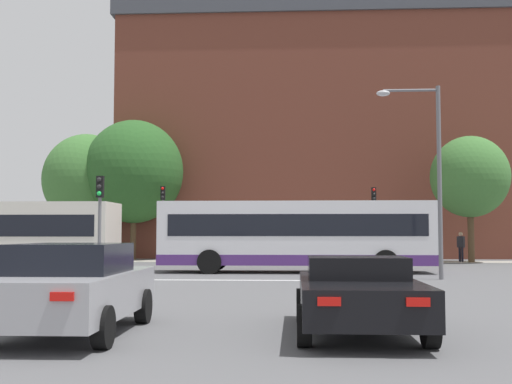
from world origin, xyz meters
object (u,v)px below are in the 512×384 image
(traffic_light_near_left, at_px, (100,209))
(car_roadster_right, at_px, (358,294))
(traffic_light_far_right, at_px, (374,212))
(pedestrian_waiting, at_px, (461,244))
(bus_crossing_lead, at_px, (296,235))
(traffic_light_far_left, at_px, (163,211))
(car_saloon_left, at_px, (72,288))
(street_lamp_junction, at_px, (428,160))

(traffic_light_near_left, bearing_deg, car_roadster_right, -56.34)
(traffic_light_far_right, xyz_separation_m, pedestrian_waiting, (5.10, 0.94, -1.86))
(traffic_light_near_left, bearing_deg, traffic_light_far_right, 49.10)
(bus_crossing_lead, bearing_deg, traffic_light_far_left, 38.63)
(bus_crossing_lead, relative_size, traffic_light_far_left, 2.63)
(car_roadster_right, height_order, bus_crossing_lead, bus_crossing_lead)
(car_saloon_left, distance_m, pedestrian_waiting, 30.36)
(car_saloon_left, height_order, traffic_light_far_right, traffic_light_far_right)
(car_saloon_left, bearing_deg, traffic_light_far_left, 97.56)
(traffic_light_far_left, relative_size, traffic_light_near_left, 1.16)
(car_roadster_right, xyz_separation_m, traffic_light_far_left, (-8.58, 26.01, 2.28))
(traffic_light_far_right, bearing_deg, pedestrian_waiting, 10.41)
(car_roadster_right, height_order, traffic_light_far_right, traffic_light_far_right)
(car_saloon_left, distance_m, car_roadster_right, 4.82)
(pedestrian_waiting, bearing_deg, traffic_light_far_right, 57.58)
(car_roadster_right, bearing_deg, traffic_light_far_left, 108.64)
(traffic_light_near_left, height_order, pedestrian_waiting, traffic_light_near_left)
(traffic_light_near_left, relative_size, traffic_light_far_right, 0.89)
(traffic_light_far_right, height_order, pedestrian_waiting, traffic_light_far_right)
(car_roadster_right, distance_m, pedestrian_waiting, 28.21)
(car_roadster_right, xyz_separation_m, bus_crossing_lead, (-0.88, 16.38, 0.94))
(traffic_light_near_left, bearing_deg, street_lamp_junction, 1.87)
(bus_crossing_lead, bearing_deg, car_roadster_right, -176.93)
(car_saloon_left, bearing_deg, traffic_light_near_left, 104.33)
(bus_crossing_lead, height_order, traffic_light_far_right, traffic_light_far_right)
(car_roadster_right, bearing_deg, street_lamp_junction, 73.23)
(bus_crossing_lead, xyz_separation_m, street_lamp_junction, (4.79, -3.72, 2.76))
(bus_crossing_lead, bearing_deg, car_saloon_left, 166.78)
(pedestrian_waiting, bearing_deg, bus_crossing_lead, 94.54)
(car_saloon_left, height_order, traffic_light_near_left, traffic_light_near_left)
(car_roadster_right, xyz_separation_m, pedestrian_waiting, (8.73, 26.82, 0.35))
(street_lamp_junction, xyz_separation_m, pedestrian_waiting, (4.83, 14.16, -3.36))
(pedestrian_waiting, bearing_deg, traffic_light_far_left, 49.84)
(bus_crossing_lead, distance_m, traffic_light_far_right, 10.60)
(car_roadster_right, xyz_separation_m, street_lamp_junction, (3.91, 12.66, 3.70))
(traffic_light_far_left, distance_m, traffic_light_far_right, 12.22)
(traffic_light_far_left, distance_m, street_lamp_junction, 18.34)
(car_roadster_right, relative_size, pedestrian_waiting, 2.52)
(car_saloon_left, height_order, bus_crossing_lead, bus_crossing_lead)
(traffic_light_near_left, bearing_deg, pedestrian_waiting, 40.75)
(street_lamp_junction, bearing_deg, car_saloon_left, -123.82)
(traffic_light_far_left, xyz_separation_m, traffic_light_far_right, (12.21, -0.13, -0.07))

